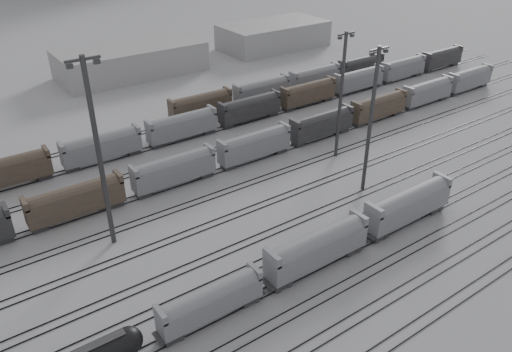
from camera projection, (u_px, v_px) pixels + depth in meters
ground at (340, 262)px, 69.30m from camera, size 900.00×900.00×0.00m
tracks at (265, 205)px, 81.71m from camera, size 220.00×71.50×0.16m
hopper_car_a at (211, 301)px, 58.48m from camera, size 13.31×2.64×4.76m
hopper_car_b at (317, 247)px, 66.52m from camera, size 15.87×3.15×5.68m
hopper_car_c at (408, 204)px, 75.68m from camera, size 16.25×3.23×5.81m
light_mast_b at (99, 152)px, 66.04m from camera, size 4.44×0.71×27.78m
light_mast_c at (371, 118)px, 80.11m from camera, size 3.97×0.64×24.83m
light_mast_d at (341, 94)px, 91.21m from camera, size 3.85×0.62×24.09m
bg_string_near at (254, 146)px, 94.71m from camera, size 151.00×3.00×5.60m
bg_string_mid at (250, 109)px, 111.12m from camera, size 151.00×3.00×5.60m
bg_string_far at (289, 85)px, 125.61m from camera, size 66.00×3.00×5.60m
warehouse_mid at (131, 60)px, 139.94m from camera, size 40.00×18.00×8.00m
warehouse_right at (273, 35)px, 165.08m from camera, size 35.00×18.00×8.00m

